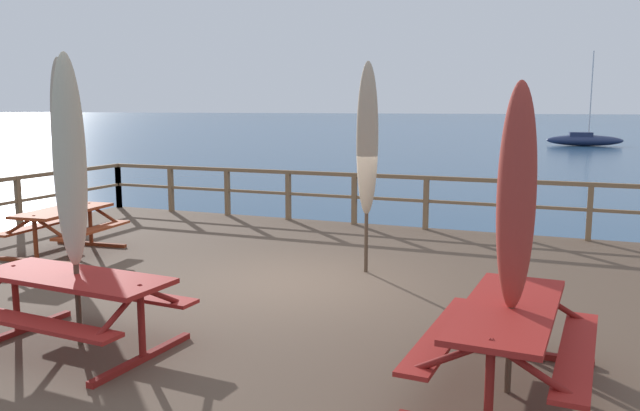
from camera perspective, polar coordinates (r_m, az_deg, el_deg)
name	(u,v)px	position (r m, az deg, el deg)	size (l,w,h in m)	color
ground_plane	(302,333)	(9.39, -1.64, -11.24)	(600.00, 600.00, 0.00)	navy
wooden_deck	(302,308)	(9.26, -1.65, -9.06)	(14.07, 9.50, 0.75)	brown
railing_waterside_far	(390,191)	(13.28, 6.21, 1.25)	(13.87, 0.10, 1.09)	brown
picnic_table_back_right	(74,294)	(7.08, -21.04, -7.38)	(2.20, 1.54, 0.78)	maroon
picnic_table_mid_right	(64,222)	(11.60, -21.82, -1.34)	(1.54, 1.85, 0.78)	#993819
picnic_table_mid_left	(508,328)	(5.88, 16.40, -10.45)	(1.50, 2.19, 0.78)	maroon
patio_umbrella_short_front	(70,163)	(6.91, -21.37, 3.57)	(0.32, 0.32, 3.00)	#4C3828
patio_umbrella_tall_back_left	(61,131)	(11.41, -22.02, 6.20)	(0.32, 0.32, 3.27)	#4C3828
patio_umbrella_short_mid	(516,199)	(5.57, 17.07, 0.57)	(0.32, 0.32, 2.68)	#4C3828
patio_umbrella_tall_front	(367,140)	(9.43, 4.23, 5.83)	(0.32, 0.32, 3.12)	#4C3828
sailboat_distant	(584,140)	(57.76, 22.45, 5.43)	(6.14, 2.30, 7.72)	navy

